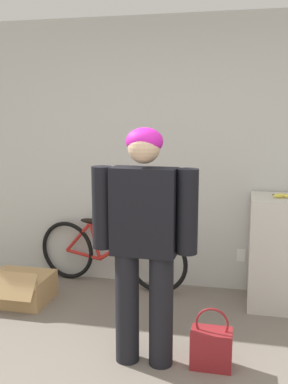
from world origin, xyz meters
TOP-DOWN VIEW (x-y plane):
  - wall_back at (0.00, 2.43)m, footprint 8.00×0.07m
  - person at (-0.08, 0.94)m, footprint 0.71×0.23m
  - bicycle at (-0.72, 2.24)m, footprint 1.59×0.46m
  - handbag at (0.38, 0.98)m, footprint 0.28×0.17m
  - cardboard_box at (-1.42, 1.68)m, footprint 0.55×0.54m

SIDE VIEW (x-z plane):
  - cardboard_box at x=-1.42m, z-range -0.04..0.29m
  - handbag at x=0.38m, z-range -0.07..0.36m
  - bicycle at x=-0.72m, z-range -0.01..0.67m
  - person at x=-0.08m, z-range 0.11..1.72m
  - wall_back at x=0.00m, z-range 0.00..2.60m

